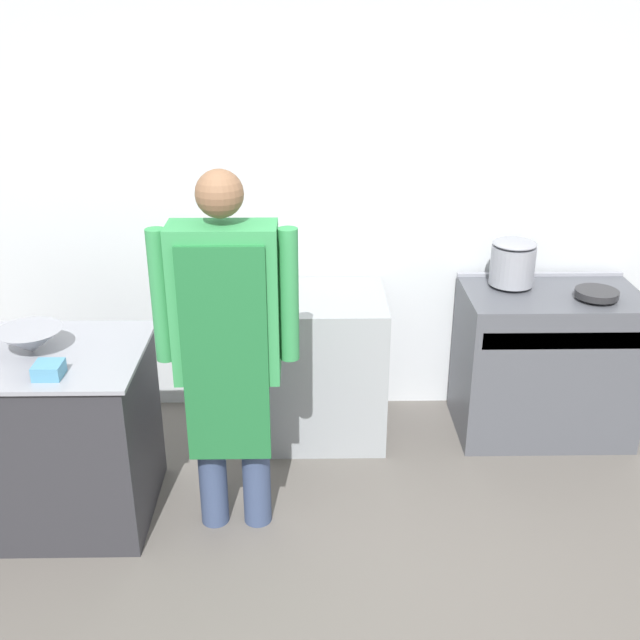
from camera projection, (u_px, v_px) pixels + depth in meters
The scene contains 9 objects.
wall_back at pixel (317, 201), 4.45m from camera, with size 8.00×0.05×2.70m.
prep_counter at pixel (49, 435), 3.73m from camera, with size 1.02×0.77×0.91m.
stove at pixel (545, 363), 4.47m from camera, with size 1.01×0.61×0.92m.
fridge_unit at pixel (325, 366), 4.46m from camera, with size 0.70×0.65×0.89m.
person_cook at pixel (227, 337), 3.42m from camera, with size 0.66×0.24×1.81m.
mixing_bowl at pixel (31, 341), 3.54m from camera, with size 0.31×0.31×0.12m.
plastic_tub at pixel (49, 370), 3.32m from camera, with size 0.12×0.12×0.07m.
stock_pot at pixel (513, 262), 4.33m from camera, with size 0.26×0.26×0.27m.
saute_pan at pixel (597, 293), 4.19m from camera, with size 0.24×0.24×0.04m.
Camera 1 is at (-0.05, -2.26, 2.46)m, focal length 42.00 mm.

